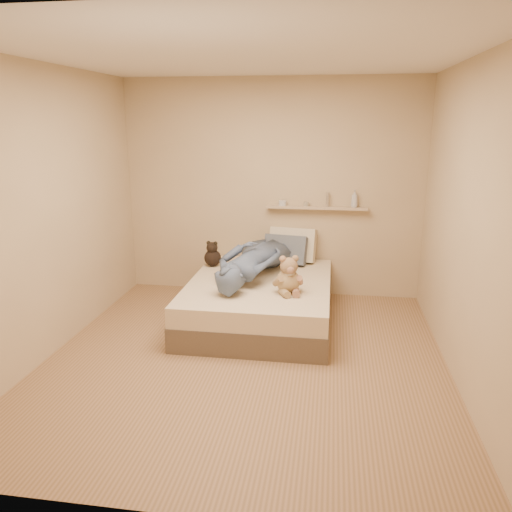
% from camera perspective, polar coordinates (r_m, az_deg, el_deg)
% --- Properties ---
extents(room, '(3.80, 3.80, 3.80)m').
position_cam_1_polar(room, '(4.23, -1.33, 4.24)').
color(room, '#98704E').
rests_on(room, ground).
extents(bed, '(1.50, 1.90, 0.45)m').
position_cam_1_polar(bed, '(5.41, 0.45, -5.12)').
color(bed, brown).
rests_on(bed, floor).
extents(game_console, '(0.20, 0.14, 0.06)m').
position_cam_1_polar(game_console, '(4.80, -3.49, -2.88)').
color(game_console, '#B7BABE').
rests_on(game_console, bed).
extents(teddy_bear, '(0.31, 0.32, 0.39)m').
position_cam_1_polar(teddy_bear, '(4.92, 3.75, -2.48)').
color(teddy_bear, '#A08358').
rests_on(teddy_bear, bed).
extents(dark_plush, '(0.20, 0.20, 0.30)m').
position_cam_1_polar(dark_plush, '(5.85, -5.00, 0.08)').
color(dark_plush, black).
rests_on(dark_plush, bed).
extents(pillow_cream, '(0.58, 0.35, 0.43)m').
position_cam_1_polar(pillow_cream, '(6.04, 4.19, 1.27)').
color(pillow_cream, beige).
rests_on(pillow_cream, bed).
extents(pillow_grey, '(0.54, 0.34, 0.37)m').
position_cam_1_polar(pillow_grey, '(5.92, 3.37, 0.69)').
color(pillow_grey, slate).
rests_on(pillow_grey, bed).
extents(person, '(0.99, 1.78, 0.40)m').
position_cam_1_polar(person, '(5.46, -0.05, -0.20)').
color(person, slate).
rests_on(person, bed).
extents(wall_shelf, '(1.20, 0.12, 0.03)m').
position_cam_1_polar(wall_shelf, '(6.01, 6.94, 5.52)').
color(wall_shelf, tan).
rests_on(wall_shelf, wall_back).
extents(shelf_bottles, '(0.94, 0.09, 0.21)m').
position_cam_1_polar(shelf_bottles, '(5.99, 8.52, 6.33)').
color(shelf_bottles, silver).
rests_on(shelf_bottles, wall_shelf).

